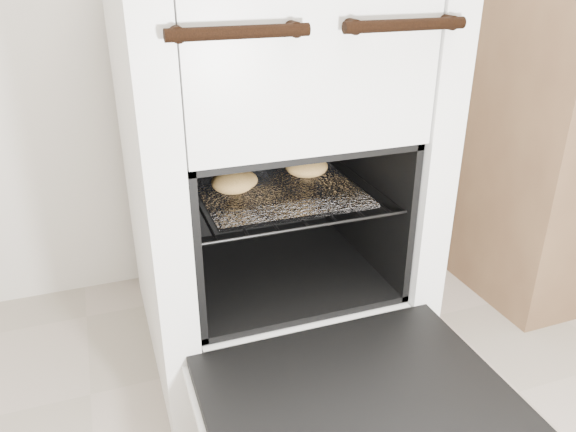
# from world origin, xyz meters

# --- Properties ---
(stove) EXTENTS (0.65, 0.72, 1.00)m
(stove) POSITION_xyz_m (-0.17, 1.14, 0.49)
(stove) COLOR silver
(stove) RESTS_ON ground
(oven_door) EXTENTS (0.59, 0.46, 0.04)m
(oven_door) POSITION_xyz_m (-0.17, 0.59, 0.22)
(oven_door) COLOR black
(oven_door) RESTS_ON stove
(oven_rack) EXTENTS (0.47, 0.46, 0.01)m
(oven_rack) POSITION_xyz_m (-0.17, 1.07, 0.47)
(oven_rack) COLOR black
(oven_rack) RESTS_ON stove
(foil_sheet) EXTENTS (0.37, 0.33, 0.01)m
(foil_sheet) POSITION_xyz_m (-0.17, 1.04, 0.47)
(foil_sheet) COLOR white
(foil_sheet) RESTS_ON oven_rack
(baked_rolls) EXTENTS (0.34, 0.18, 0.05)m
(baked_rolls) POSITION_xyz_m (-0.20, 1.08, 0.50)
(baked_rolls) COLOR tan
(baked_rolls) RESTS_ON foil_sheet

